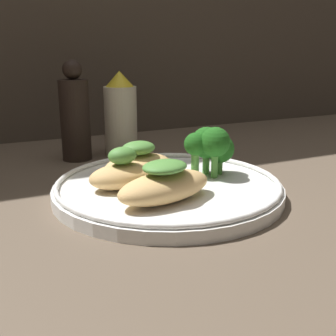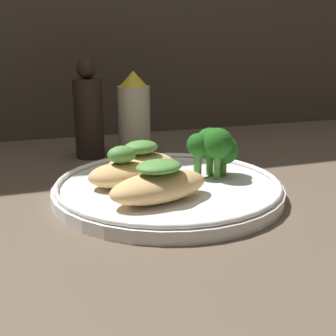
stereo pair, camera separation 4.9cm
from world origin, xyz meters
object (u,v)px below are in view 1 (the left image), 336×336
Objects in this scene: broccoli_bunch at (211,145)px; plate at (168,187)px; sauce_bottle at (121,115)px; pepper_grinder at (75,116)px.

plate is at bearing -170.07° from broccoli_bunch.
pepper_grinder is (-7.37, 0.00, 0.44)cm from sauce_bottle.
plate is 1.77× the size of pepper_grinder.
plate is 2.01× the size of sauce_bottle.
plate is 22.17cm from sauce_bottle.
sauce_bottle reaches higher than plate.
pepper_grinder is at bearing 120.92° from broccoli_bunch.
plate is at bearing -94.39° from sauce_bottle.
pepper_grinder reaches higher than sauce_bottle.
plate is 7.82cm from broccoli_bunch.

